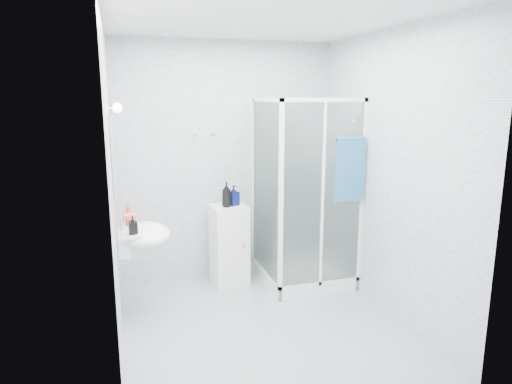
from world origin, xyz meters
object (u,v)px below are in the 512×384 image
object	(u,v)px
shampoo_bottle_a	(226,195)
soap_dispenser_orange	(128,215)
shower_enclosure	(300,245)
shampoo_bottle_b	(234,195)
storage_cabinet	(229,245)
wall_basin	(142,235)
hand_towel	(350,168)
soap_dispenser_black	(133,225)

from	to	relation	value
shampoo_bottle_a	soap_dispenser_orange	world-z (taller)	shampoo_bottle_a
shower_enclosure	shampoo_bottle_b	world-z (taller)	shower_enclosure
storage_cabinet	soap_dispenser_orange	distance (m)	1.23
wall_basin	shampoo_bottle_a	world-z (taller)	shampoo_bottle_a
wall_basin	soap_dispenser_orange	xyz separation A→B (m)	(-0.10, 0.15, 0.15)
wall_basin	hand_towel	distance (m)	2.07
shampoo_bottle_b	wall_basin	bearing A→B (deg)	-149.63
shower_enclosure	soap_dispenser_orange	xyz separation A→B (m)	(-1.76, -0.16, 0.50)
storage_cabinet	hand_towel	world-z (taller)	hand_towel
shampoo_bottle_b	soap_dispenser_orange	size ratio (longest dim) A/B	1.22
shampoo_bottle_b	shower_enclosure	bearing A→B (deg)	-21.84
wall_basin	storage_cabinet	bearing A→B (deg)	31.46
shower_enclosure	shampoo_bottle_b	size ratio (longest dim) A/B	9.28
storage_cabinet	shampoo_bottle_a	world-z (taller)	shampoo_bottle_a
soap_dispenser_orange	storage_cabinet	bearing A→B (deg)	21.91
shower_enclosure	shampoo_bottle_b	distance (m)	0.89
shampoo_bottle_b	soap_dispenser_black	distance (m)	1.30
wall_basin	soap_dispenser_orange	world-z (taller)	soap_dispenser_orange
hand_towel	shampoo_bottle_b	distance (m)	1.26
hand_towel	soap_dispenser_black	xyz separation A→B (m)	(-2.07, -0.07, -0.39)
shower_enclosure	shampoo_bottle_b	xyz separation A→B (m)	(-0.66, 0.27, 0.53)
wall_basin	shampoo_bottle_a	size ratio (longest dim) A/B	2.11
shampoo_bottle_a	wall_basin	bearing A→B (deg)	-149.58
wall_basin	storage_cabinet	size ratio (longest dim) A/B	0.64
soap_dispenser_orange	soap_dispenser_black	world-z (taller)	soap_dispenser_orange
shampoo_bottle_a	shampoo_bottle_b	xyz separation A→B (m)	(0.09, 0.05, -0.02)
storage_cabinet	soap_dispenser_orange	bearing A→B (deg)	-162.44
soap_dispenser_black	soap_dispenser_orange	bearing A→B (deg)	95.23
shampoo_bottle_b	soap_dispenser_orange	xyz separation A→B (m)	(-1.10, -0.43, -0.03)
shampoo_bottle_a	shampoo_bottle_b	size ratio (longest dim) A/B	1.23
shampoo_bottle_a	soap_dispenser_black	distance (m)	1.20
storage_cabinet	shower_enclosure	bearing A→B (deg)	-24.05
hand_towel	soap_dispenser_orange	world-z (taller)	hand_towel
shampoo_bottle_a	shampoo_bottle_b	bearing A→B (deg)	29.89
hand_towel	shampoo_bottle_b	size ratio (longest dim) A/B	2.96
shampoo_bottle_b	soap_dispenser_orange	bearing A→B (deg)	-158.72
soap_dispenser_orange	shampoo_bottle_b	bearing A→B (deg)	21.28
hand_towel	soap_dispenser_black	distance (m)	2.11
storage_cabinet	shampoo_bottle_a	size ratio (longest dim) A/B	3.29
wall_basin	soap_dispenser_orange	size ratio (longest dim) A/B	3.18
hand_towel	soap_dispenser_black	size ratio (longest dim) A/B	3.97
soap_dispenser_orange	soap_dispenser_black	size ratio (longest dim) A/B	1.09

